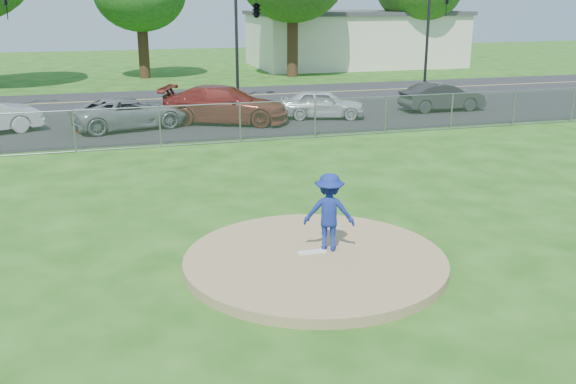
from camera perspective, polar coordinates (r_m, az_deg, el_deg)
name	(u,v)px	position (r m, az deg, el deg)	size (l,w,h in m)	color
ground	(225,156)	(22.56, -5.66, 3.23)	(120.00, 120.00, 0.00)	#1C4E11
pitchers_mound	(315,261)	(13.28, 2.41, -6.13)	(5.40, 5.40, 0.20)	#977A53
pitching_rubber	(312,252)	(13.40, 2.15, -5.34)	(0.60, 0.15, 0.04)	white
chain_link_fence	(214,124)	(24.33, -6.60, 6.01)	(40.00, 0.06, 1.50)	gray
parking_lot	(197,122)	(28.83, -8.08, 6.15)	(50.00, 8.00, 0.01)	black
street	(177,98)	(36.18, -9.83, 8.23)	(60.00, 7.00, 0.01)	#232426
commercial_building	(354,38)	(53.52, 5.92, 13.43)	(16.40, 9.40, 4.30)	beige
traffic_signal_center	(254,12)	(34.50, -3.01, 15.72)	(1.42, 2.48, 5.60)	black
traffic_signal_right	(431,33)	(38.22, 12.62, 13.59)	(1.28, 0.20, 5.60)	black
pitcher	(329,212)	(13.33, 3.68, -1.80)	(1.07, 0.61, 1.65)	navy
traffic_cone	(81,124)	(27.73, -17.89, 5.80)	(0.35, 0.35, 0.68)	#F64E0C
parked_car_gray	(130,113)	(27.90, -13.86, 6.86)	(2.19, 4.75, 1.32)	gray
parked_car_darkred	(225,105)	(28.44, -5.59, 7.74)	(2.25, 5.54, 1.61)	maroon
parked_car_pearl	(322,104)	(29.55, 3.07, 7.85)	(1.55, 3.85, 1.31)	silver
parked_car_charcoal	(442,97)	(32.43, 13.54, 8.24)	(1.42, 4.08, 1.34)	#28282A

